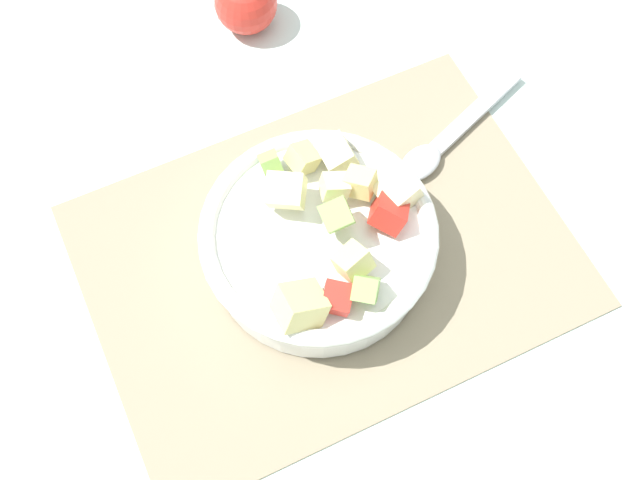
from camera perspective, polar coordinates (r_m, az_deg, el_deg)
name	(u,v)px	position (r m, az deg, el deg)	size (l,w,h in m)	color
ground_plane	(327,256)	(0.83, 0.55, -1.17)	(2.40, 2.40, 0.00)	silver
placemat	(328,255)	(0.83, 0.55, -1.08)	(0.50, 0.36, 0.01)	gray
salad_bowl	(321,243)	(0.79, 0.09, -0.21)	(0.24, 0.24, 0.12)	white
serving_spoon	(443,142)	(0.90, 8.90, 7.05)	(0.20, 0.10, 0.01)	#B7B7BC
whole_apple	(246,3)	(0.98, -5.40, 16.74)	(0.08, 0.08, 0.09)	red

